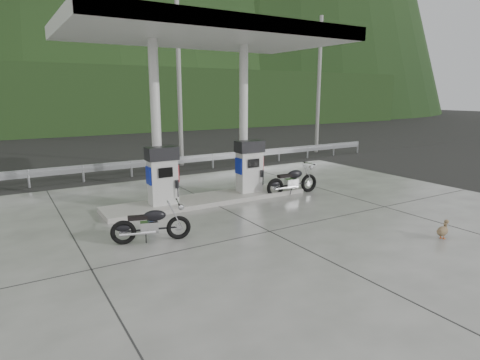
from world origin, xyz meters
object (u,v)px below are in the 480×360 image
gas_pump_left (163,176)px  motorcycle_right (292,181)px  gas_pump_right (249,166)px  duck (442,231)px  motorcycle_left (151,225)px

gas_pump_left → motorcycle_right: bearing=-8.1°
gas_pump_right → duck: gas_pump_right is taller
motorcycle_right → duck: 5.54m
gas_pump_left → motorcycle_left: 2.96m
gas_pump_right → motorcycle_left: 5.22m
gas_pump_left → gas_pump_right: bearing=0.0°
gas_pump_right → motorcycle_right: (1.41, -0.66, -0.58)m
gas_pump_left → duck: size_ratio=3.32×
gas_pump_left → motorcycle_left: gas_pump_left is taller
motorcycle_left → motorcycle_right: size_ratio=0.90×
gas_pump_right → motorcycle_right: gas_pump_right is taller
gas_pump_left → motorcycle_right: 4.69m
gas_pump_right → motorcycle_left: bearing=-150.0°
gas_pump_left → motorcycle_left: (-1.29, -2.59, -0.63)m
motorcycle_left → motorcycle_right: motorcycle_right is taller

